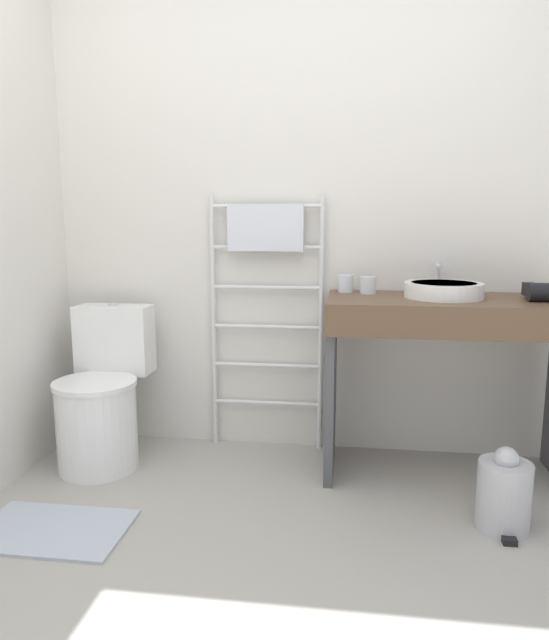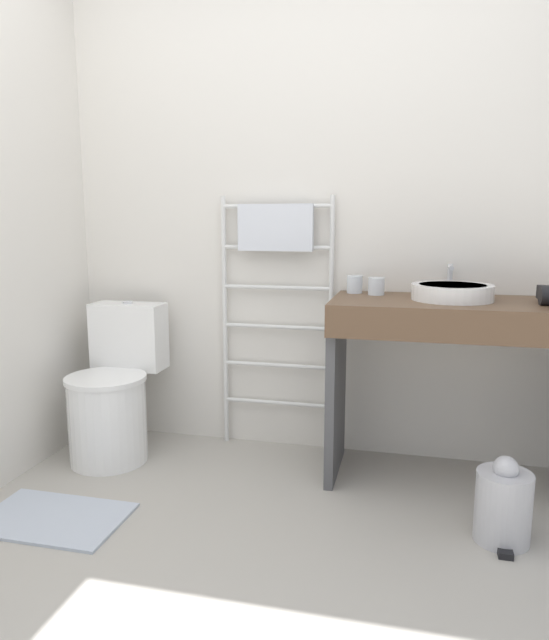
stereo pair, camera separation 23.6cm
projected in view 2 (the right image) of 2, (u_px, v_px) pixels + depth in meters
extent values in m
cube|color=silver|center=(314.00, 182.00, 2.80)|extent=(2.71, 0.12, 2.69)
cylinder|color=white|center=(108.00, 421.00, 2.76)|extent=(0.37, 0.37, 0.40)
cylinder|color=white|center=(106.00, 378.00, 2.72)|extent=(0.38, 0.38, 0.02)
cube|color=white|center=(129.00, 336.00, 2.93)|extent=(0.37, 0.17, 0.34)
cylinder|color=silver|center=(128.00, 302.00, 2.90)|extent=(0.05, 0.05, 0.01)
cylinder|color=silver|center=(225.00, 323.00, 2.94)|extent=(0.02, 0.02, 1.28)
cylinder|color=silver|center=(331.00, 327.00, 2.81)|extent=(0.02, 0.02, 1.28)
cylinder|color=silver|center=(277.00, 403.00, 2.94)|extent=(0.55, 0.02, 0.02)
cylinder|color=silver|center=(277.00, 365.00, 2.91)|extent=(0.55, 0.02, 0.02)
cylinder|color=silver|center=(277.00, 327.00, 2.87)|extent=(0.55, 0.02, 0.02)
cylinder|color=silver|center=(277.00, 288.00, 2.84)|extent=(0.55, 0.02, 0.02)
cylinder|color=silver|center=(277.00, 247.00, 2.81)|extent=(0.55, 0.02, 0.02)
cylinder|color=silver|center=(277.00, 206.00, 2.77)|extent=(0.55, 0.02, 0.02)
cube|color=silver|center=(275.00, 228.00, 2.76)|extent=(0.37, 0.04, 0.23)
cube|color=brown|center=(459.00, 305.00, 2.43)|extent=(1.08, 0.51, 0.03)
cube|color=brown|center=(463.00, 331.00, 2.20)|extent=(1.08, 0.02, 0.10)
cube|color=#4C4C4F|center=(336.00, 389.00, 2.62)|extent=(0.04, 0.44, 0.79)
cylinder|color=white|center=(452.00, 292.00, 2.45)|extent=(0.34, 0.34, 0.07)
cylinder|color=silver|center=(452.00, 285.00, 2.44)|extent=(0.28, 0.28, 0.01)
cylinder|color=silver|center=(450.00, 279.00, 2.63)|extent=(0.02, 0.02, 0.14)
cylinder|color=silver|center=(451.00, 268.00, 2.58)|extent=(0.02, 0.09, 0.02)
cylinder|color=silver|center=(355.00, 284.00, 2.68)|extent=(0.07, 0.07, 0.08)
cylinder|color=silver|center=(376.00, 286.00, 2.62)|extent=(0.08, 0.08, 0.08)
cube|color=black|center=(545.00, 293.00, 2.37)|extent=(0.05, 0.10, 0.06)
cylinder|color=#B7B7BC|center=(503.00, 507.00, 2.07)|extent=(0.20, 0.20, 0.26)
sphere|color=#B7B7BC|center=(506.00, 468.00, 2.04)|extent=(0.09, 0.09, 0.09)
cube|color=black|center=(506.00, 555.00, 1.98)|extent=(0.05, 0.04, 0.02)
cube|color=#B2BCCC|center=(53.00, 518.00, 2.24)|extent=(0.56, 0.36, 0.01)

